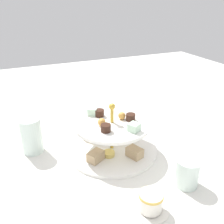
% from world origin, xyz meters
% --- Properties ---
extents(ground_plane, '(2.40, 2.40, 0.00)m').
position_xyz_m(ground_plane, '(0.00, 0.00, 0.00)').
color(ground_plane, silver).
extents(tiered_serving_stand, '(0.29, 0.29, 0.17)m').
position_xyz_m(tiered_serving_stand, '(0.00, -0.00, 0.05)').
color(tiered_serving_stand, white).
rests_on(tiered_serving_stand, ground_plane).
extents(water_glass_tall_right, '(0.07, 0.07, 0.12)m').
position_xyz_m(water_glass_tall_right, '(-0.10, -0.24, 0.06)').
color(water_glass_tall_right, silver).
rests_on(water_glass_tall_right, ground_plane).
extents(water_glass_short_left, '(0.06, 0.06, 0.08)m').
position_xyz_m(water_glass_short_left, '(0.23, 0.12, 0.04)').
color(water_glass_short_left, silver).
rests_on(water_glass_short_left, ground_plane).
extents(teacup_with_saucer, '(0.09, 0.09, 0.05)m').
position_xyz_m(teacup_with_saucer, '(0.27, -0.02, 0.02)').
color(teacup_with_saucer, white).
rests_on(teacup_with_saucer, ground_plane).
extents(butter_knife_left, '(0.08, 0.16, 0.00)m').
position_xyz_m(butter_knife_left, '(-0.30, 0.07, 0.00)').
color(butter_knife_left, silver).
rests_on(butter_knife_left, ground_plane).
extents(butter_knife_right, '(0.15, 0.10, 0.00)m').
position_xyz_m(butter_knife_right, '(0.20, -0.24, 0.00)').
color(butter_knife_right, silver).
rests_on(butter_knife_right, ground_plane).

